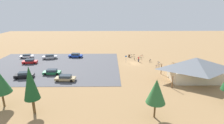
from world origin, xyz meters
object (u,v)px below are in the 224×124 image
at_px(trash_bin, 129,56).
at_px(bicycle_blue_front_row, 159,63).
at_px(car_white_back_corner, 27,56).
at_px(pine_center, 0,82).
at_px(bicycle_purple_edge_north, 157,66).
at_px(bicycle_orange_yard_left, 174,64).
at_px(bicycle_green_lone_east, 139,58).
at_px(bicycle_red_yard_right, 141,56).
at_px(bicycle_black_yard_front, 150,61).
at_px(bicycle_white_trailside, 131,57).
at_px(bicycle_teal_yard_center, 134,59).
at_px(car_black_by_curb, 24,75).
at_px(pine_west, 156,91).
at_px(bike_pavilion, 195,67).
at_px(visitor_at_bikes, 139,59).
at_px(bicycle_silver_edge_south, 133,55).
at_px(car_tan_near_entry, 65,78).
at_px(car_silver_second_row, 50,57).
at_px(car_green_front_row, 52,72).
at_px(lot_sign, 126,58).
at_px(car_red_far_end, 30,61).
at_px(car_blue_mid_lot, 76,55).
at_px(pine_mideast, 30,83).

xyz_separation_m(trash_bin, bicycle_blue_front_row, (-8.20, 8.34, -0.06)).
bearing_deg(bicycle_blue_front_row, car_white_back_corner, -9.86).
xyz_separation_m(pine_center, bicycle_purple_edge_north, (-32.17, -21.03, -4.28)).
distance_m(bicycle_orange_yard_left, bicycle_green_lone_east, 11.37).
relative_size(pine_center, bicycle_red_yard_right, 4.93).
relative_size(bicycle_black_yard_front, bicycle_white_trailside, 0.94).
bearing_deg(bicycle_white_trailside, bicycle_teal_yard_center, 108.83).
bearing_deg(pine_center, car_black_by_curb, -79.43).
relative_size(pine_west, bicycle_teal_yard_center, 3.67).
distance_m(bike_pavilion, visitor_at_bikes, 18.77).
bearing_deg(bicycle_white_trailside, bicycle_silver_edge_south, -116.53).
distance_m(bicycle_orange_yard_left, car_tan_near_entry, 31.90).
relative_size(bicycle_purple_edge_north, car_silver_second_row, 0.30).
distance_m(bicycle_black_yard_front, car_green_front_row, 29.74).
distance_m(trash_bin, lot_sign, 6.29).
bearing_deg(bicycle_black_yard_front, car_red_far_end, 2.35).
bearing_deg(car_white_back_corner, lot_sign, 171.20).
relative_size(bicycle_purple_edge_north, bicycle_red_yard_right, 1.08).
distance_m(bike_pavilion, car_black_by_curb, 40.80).
bearing_deg(bicycle_silver_edge_south, bicycle_purple_edge_north, 115.01).
bearing_deg(car_white_back_corner, bicycle_silver_edge_south, -177.12).
distance_m(pine_west, bicycle_silver_edge_south, 36.93).
distance_m(bicycle_black_yard_front, bicycle_white_trailside, 7.49).
bearing_deg(trash_bin, bicycle_white_trailside, 114.35).
distance_m(bicycle_orange_yard_left, bicycle_white_trailside, 14.65).
bearing_deg(bicycle_silver_edge_south, car_blue_mid_lot, 3.60).
relative_size(pine_west, pine_center, 0.96).
height_order(bicycle_red_yard_right, bicycle_blue_front_row, bicycle_red_yard_right).
xyz_separation_m(car_blue_mid_lot, visitor_at_bikes, (-20.95, 5.34, 0.20)).
height_order(pine_center, bicycle_red_yard_right, pine_center).
bearing_deg(bicycle_blue_front_row, bike_pavilion, 111.33).
relative_size(pine_center, car_silver_second_row, 1.35).
bearing_deg(bicycle_green_lone_east, pine_mideast, 54.97).
xyz_separation_m(bicycle_blue_front_row, car_red_far_end, (39.43, -0.99, 0.37)).
distance_m(bicycle_purple_edge_north, car_silver_second_row, 35.08).
xyz_separation_m(lot_sign, bicycle_orange_yard_left, (-14.14, 3.19, -1.05)).
height_order(pine_center, car_black_by_curb, pine_center).
height_order(bicycle_purple_edge_north, bicycle_white_trailside, bicycle_white_trailside).
xyz_separation_m(pine_center, car_tan_near_entry, (-8.01, -11.17, -3.88)).
bearing_deg(car_red_far_end, bicycle_green_lone_east, -172.29).
relative_size(bicycle_orange_yard_left, bicycle_blue_front_row, 0.81).
bearing_deg(car_black_by_curb, bicycle_purple_edge_north, -167.14).
xyz_separation_m(car_blue_mid_lot, car_white_back_corner, (16.46, 0.58, -0.07)).
bearing_deg(bicycle_orange_yard_left, pine_west, 65.13).
relative_size(car_black_by_curb, visitor_at_bikes, 2.59).
distance_m(bike_pavilion, bicycle_silver_edge_south, 24.96).
bearing_deg(bicycle_white_trailside, car_black_by_curb, 32.86).
distance_m(lot_sign, bicycle_silver_edge_south, 7.68).
xyz_separation_m(bicycle_orange_yard_left, visitor_at_bikes, (10.11, -3.59, 0.59)).
xyz_separation_m(bike_pavilion, car_white_back_corner, (48.11, -20.03, -2.49)).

